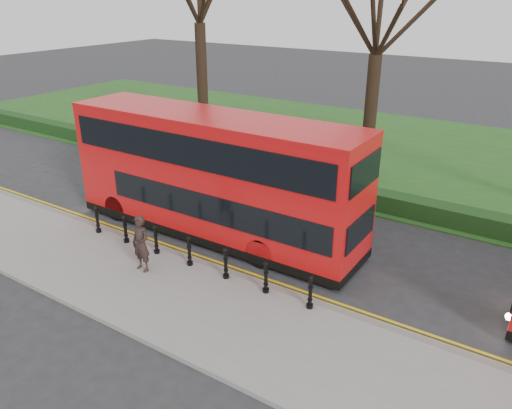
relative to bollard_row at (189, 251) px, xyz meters
The scene contains 11 objects.
ground 1.55m from the bollard_row, 105.66° to the left, with size 120.00×120.00×0.00m, color #28282B.
pavement 1.79m from the bollard_row, 102.92° to the right, with size 60.00×4.00×0.15m, color gray.
kerb 0.77m from the bollard_row, 137.23° to the left, with size 60.00×0.25×0.16m, color slate.
grass_verge 16.37m from the bollard_row, 91.33° to the left, with size 60.00×18.00×0.06m, color #1D4E1A.
hedge 8.16m from the bollard_row, 92.66° to the left, with size 60.00×0.90×0.80m, color black.
yellow_line_outer 0.99m from the bollard_row, 120.20° to the left, with size 60.00×0.10×0.01m, color yellow.
yellow_line_inner 1.13m from the bollard_row, 114.00° to the left, with size 60.00×0.10×0.01m, color yellow.
tree_mid 13.52m from the bollard_row, 81.87° to the left, with size 6.89×6.89×10.77m.
bollard_row is the anchor object (origin of this frame).
bus_lead 3.16m from the bollard_row, 109.55° to the left, with size 11.51×2.64×4.58m.
pedestrian 1.59m from the bollard_row, 135.25° to the right, with size 0.69×0.45×1.90m, color black.
Camera 1 is at (10.10, -12.26, 8.58)m, focal length 35.00 mm.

